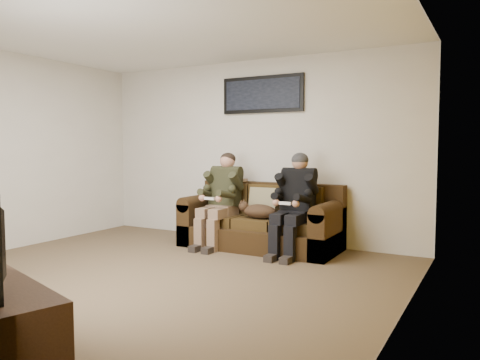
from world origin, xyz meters
The scene contains 13 objects.
floor centered at (0.00, 0.00, 0.00)m, with size 5.00×5.00×0.00m, color brown.
ceiling centered at (0.00, 0.00, 2.60)m, with size 5.00×5.00×0.00m, color silver.
wall_back centered at (0.00, 2.25, 1.30)m, with size 5.00×5.00×0.00m, color beige.
wall_left centered at (-2.50, 0.00, 1.30)m, with size 4.50×4.50×0.00m, color beige.
wall_right centered at (2.50, 0.00, 1.30)m, with size 4.50×4.50×0.00m, color beige.
accent_wall_right centered at (2.49, 0.00, 1.30)m, with size 4.50×4.50×0.00m, color #B28111.
sofa centered at (0.38, 1.83, 0.32)m, with size 2.10×0.91×0.86m.
throw_pillow centered at (0.38, 1.86, 0.61)m, with size 0.40×0.11×0.38m, color #857A57.
throw_blanket centered at (-0.26, 2.09, 0.86)m, with size 0.43×0.21×0.08m, color tan.
person_left centered at (-0.16, 1.65, 0.71)m, with size 0.51×0.87×1.28m.
person_right centered at (0.92, 1.65, 0.72)m, with size 0.51×0.86×1.28m.
cat centered at (0.42, 1.62, 0.52)m, with size 0.66×0.26×0.24m.
framed_poster centered at (0.18, 2.22, 2.10)m, with size 1.25×0.05×0.52m.
Camera 1 is at (3.14, -3.80, 1.35)m, focal length 35.00 mm.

